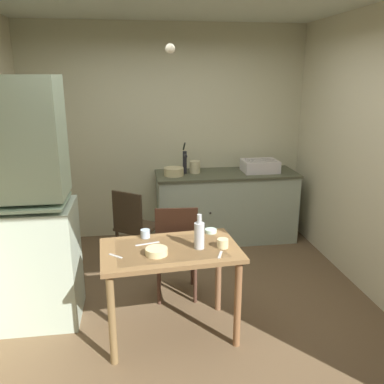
# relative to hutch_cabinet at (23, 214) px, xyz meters

# --- Properties ---
(ground_plane) EXTENTS (4.84, 4.84, 0.00)m
(ground_plane) POSITION_rel_hutch_cabinet_xyz_m (1.35, -0.07, -0.97)
(ground_plane) COLOR brown
(wall_back) EXTENTS (3.64, 0.10, 2.70)m
(wall_back) POSITION_rel_hutch_cabinet_xyz_m (1.35, 1.90, 0.37)
(wall_back) COLOR beige
(wall_back) RESTS_ON ground
(hutch_cabinet) EXTENTS (0.80, 0.57, 2.08)m
(hutch_cabinet) POSITION_rel_hutch_cabinet_xyz_m (0.00, 0.00, 0.00)
(hutch_cabinet) COLOR #ACBCA7
(hutch_cabinet) RESTS_ON ground
(counter_cabinet) EXTENTS (1.78, 0.64, 0.89)m
(counter_cabinet) POSITION_rel_hutch_cabinet_xyz_m (2.07, 1.53, -0.53)
(counter_cabinet) COLOR #ACBCA7
(counter_cabinet) RESTS_ON ground
(sink_basin) EXTENTS (0.44, 0.34, 0.15)m
(sink_basin) POSITION_rel_hutch_cabinet_xyz_m (2.50, 1.53, -0.01)
(sink_basin) COLOR white
(sink_basin) RESTS_ON counter_cabinet
(hand_pump) EXTENTS (0.05, 0.27, 0.39)m
(hand_pump) POSITION_rel_hutch_cabinet_xyz_m (1.54, 1.57, 0.08)
(hand_pump) COLOR #232328
(hand_pump) RESTS_ON counter_cabinet
(mixing_bowl_counter) EXTENTS (0.24, 0.24, 0.10)m
(mixing_bowl_counter) POSITION_rel_hutch_cabinet_xyz_m (1.39, 1.48, -0.04)
(mixing_bowl_counter) COLOR beige
(mixing_bowl_counter) RESTS_ON counter_cabinet
(stoneware_crock) EXTENTS (0.14, 0.14, 0.15)m
(stoneware_crock) POSITION_rel_hutch_cabinet_xyz_m (1.67, 1.58, -0.01)
(stoneware_crock) COLOR beige
(stoneware_crock) RESTS_ON counter_cabinet
(dining_table) EXTENTS (1.13, 0.73, 0.77)m
(dining_table) POSITION_rel_hutch_cabinet_xyz_m (1.18, -0.40, -0.32)
(dining_table) COLOR brown
(dining_table) RESTS_ON ground
(chair_far_side) EXTENTS (0.43, 0.43, 0.95)m
(chair_far_side) POSITION_rel_hutch_cabinet_xyz_m (1.28, 0.15, -0.48)
(chair_far_side) COLOR #4A2F23
(chair_far_side) RESTS_ON ground
(chair_by_counter) EXTENTS (0.56, 0.56, 0.87)m
(chair_by_counter) POSITION_rel_hutch_cabinet_xyz_m (0.89, 0.96, -0.51)
(chair_by_counter) COLOR #433222
(chair_by_counter) RESTS_ON ground
(serving_bowl_wide) EXTENTS (0.10, 0.10, 0.03)m
(serving_bowl_wide) POSITION_rel_hutch_cabinet_xyz_m (1.55, -0.12, -0.19)
(serving_bowl_wide) COLOR #ADD1C1
(serving_bowl_wide) RESTS_ON dining_table
(soup_bowl_small) EXTENTS (0.17, 0.17, 0.05)m
(soup_bowl_small) POSITION_rel_hutch_cabinet_xyz_m (1.06, -0.50, -0.18)
(soup_bowl_small) COLOR beige
(soup_bowl_small) RESTS_ON dining_table
(mug_tall) EXTENTS (0.09, 0.09, 0.07)m
(mug_tall) POSITION_rel_hutch_cabinet_xyz_m (1.59, -0.44, -0.17)
(mug_tall) COLOR beige
(mug_tall) RESTS_ON dining_table
(mug_dark) EXTENTS (0.08, 0.08, 0.07)m
(mug_dark) POSITION_rel_hutch_cabinet_xyz_m (0.99, -0.15, -0.17)
(mug_dark) COLOR #9EB2C6
(mug_dark) RESTS_ON dining_table
(glass_bottle) EXTENTS (0.08, 0.08, 0.28)m
(glass_bottle) POSITION_rel_hutch_cabinet_xyz_m (1.40, -0.43, -0.09)
(glass_bottle) COLOR #B7BCC1
(glass_bottle) RESTS_ON dining_table
(table_knife) EXTENTS (0.20, 0.06, 0.00)m
(table_knife) POSITION_rel_hutch_cabinet_xyz_m (1.00, -0.29, -0.20)
(table_knife) COLOR silver
(table_knife) RESTS_ON dining_table
(teaspoon_near_bowl) EXTENTS (0.06, 0.13, 0.00)m
(teaspoon_near_bowl) POSITION_rel_hutch_cabinet_xyz_m (1.54, -0.57, -0.20)
(teaspoon_near_bowl) COLOR beige
(teaspoon_near_bowl) RESTS_ON dining_table
(teaspoon_by_cup) EXTENTS (0.11, 0.10, 0.00)m
(teaspoon_by_cup) POSITION_rel_hutch_cabinet_xyz_m (0.76, -0.48, -0.20)
(teaspoon_by_cup) COLOR beige
(teaspoon_by_cup) RESTS_ON dining_table
(pendant_bulb) EXTENTS (0.08, 0.08, 0.08)m
(pendant_bulb) POSITION_rel_hutch_cabinet_xyz_m (1.25, 0.13, 1.31)
(pendant_bulb) COLOR #F9EFCC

